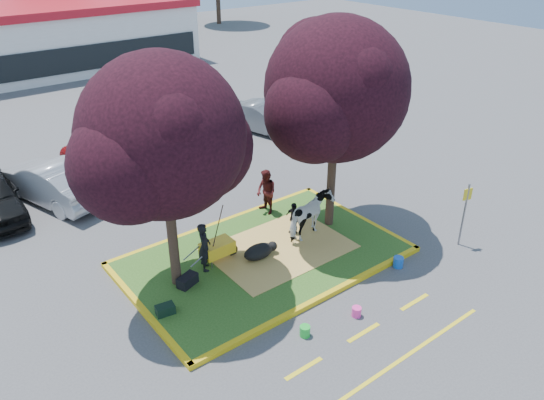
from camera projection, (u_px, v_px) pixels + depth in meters
ground at (264, 259)px, 16.37m from camera, size 90.00×90.00×0.00m
median_island at (264, 257)px, 16.33m from camera, size 8.00×5.00×0.15m
curb_near at (321, 298)px, 14.52m from camera, size 8.30×0.16×0.15m
curb_far at (219, 223)px, 18.14m from camera, size 8.30×0.16×0.15m
curb_left at (142, 309)px, 14.13m from camera, size 0.16×5.30×0.15m
curb_right at (357, 217)px, 18.54m from camera, size 0.16×5.30×0.15m
straw_bedding at (279, 248)px, 16.62m from camera, size 4.20×3.00×0.01m
tree_purple_left at (164, 144)px, 13.10m from camera, size 5.06×4.20×6.51m
tree_purple_right at (337, 97)px, 15.95m from camera, size 5.30×4.40×6.82m
fire_lane_stripe_a at (304, 369)px, 12.34m from camera, size 1.10×0.12×0.01m
fire_lane_stripe_b at (364, 333)px, 13.42m from camera, size 1.10×0.12×0.01m
fire_lane_stripe_c at (414, 302)px, 14.50m from camera, size 1.10×0.12×0.01m
fire_lane_long at (400, 360)px, 12.58m from camera, size 6.00×0.10×0.01m
retail_building at (41, 38)px, 36.01m from camera, size 20.40×8.40×4.40m
cow at (311, 216)px, 16.94m from camera, size 1.90×1.24×1.47m
calf at (259, 252)px, 16.05m from camera, size 1.16×0.94×0.44m
handler at (204, 247)px, 15.30m from camera, size 0.58×0.66×1.52m
visitor_a at (266, 192)px, 18.32m from camera, size 0.62×0.79×1.60m
visitor_b at (294, 218)px, 17.18m from camera, size 0.33×0.68×1.12m
wheelbarrow at (218, 248)px, 15.80m from camera, size 1.76×0.60×0.66m
gear_bag_dark at (187, 280)px, 14.87m from camera, size 0.67×0.51×0.30m
gear_bag_green at (165, 310)px, 13.79m from camera, size 0.52×0.37×0.26m
sign_post at (465, 209)px, 16.50m from camera, size 0.30×0.11×2.16m
bucket_green at (305, 331)px, 13.27m from camera, size 0.31×0.31×0.29m
bucket_pink at (356, 312)px, 13.93m from camera, size 0.27×0.27×0.27m
bucket_blue at (398, 262)px, 15.92m from camera, size 0.38×0.38×0.33m
car_silver at (51, 181)px, 19.45m from camera, size 3.01×5.04×1.57m
car_red at (112, 159)px, 21.66m from camera, size 3.25×5.01×1.28m
car_white at (198, 139)px, 23.65m from camera, size 1.93×4.40×1.26m
car_grey at (263, 118)px, 25.97m from camera, size 2.53×4.54×1.42m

